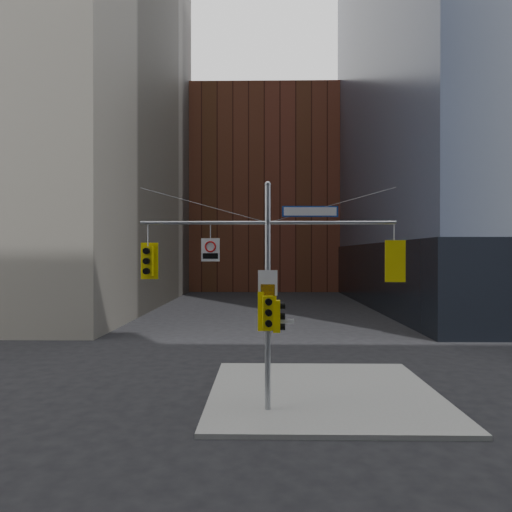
{
  "coord_description": "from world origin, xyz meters",
  "views": [
    {
      "loc": [
        -0.14,
        -12.27,
        5.01
      ],
      "look_at": [
        -0.37,
        2.0,
        4.96
      ],
      "focal_mm": 32.0,
      "sensor_mm": 36.0,
      "label": 1
    }
  ],
  "objects_px": {
    "regulatory_sign_arm": "(210,249)",
    "street_sign_blade": "(310,211)",
    "traffic_light_west_arm": "(148,261)",
    "signal_assembly": "(268,273)",
    "traffic_light_east_arm": "(394,261)",
    "traffic_light_pole_side": "(278,316)",
    "traffic_light_pole_front": "(268,312)"
  },
  "relations": [
    {
      "from": "traffic_light_west_arm",
      "to": "traffic_light_east_arm",
      "type": "relative_size",
      "value": 0.9
    },
    {
      "from": "traffic_light_east_arm",
      "to": "traffic_light_pole_front",
      "type": "height_order",
      "value": "traffic_light_east_arm"
    },
    {
      "from": "street_sign_blade",
      "to": "traffic_light_west_arm",
      "type": "bearing_deg",
      "value": 178.18
    },
    {
      "from": "traffic_light_pole_side",
      "to": "regulatory_sign_arm",
      "type": "bearing_deg",
      "value": 92.36
    },
    {
      "from": "traffic_light_west_arm",
      "to": "traffic_light_pole_side",
      "type": "height_order",
      "value": "traffic_light_west_arm"
    },
    {
      "from": "traffic_light_east_arm",
      "to": "traffic_light_pole_side",
      "type": "height_order",
      "value": "traffic_light_east_arm"
    },
    {
      "from": "traffic_light_pole_side",
      "to": "traffic_light_east_arm",
      "type": "bearing_deg",
      "value": -88.42
    },
    {
      "from": "signal_assembly",
      "to": "traffic_light_pole_side",
      "type": "height_order",
      "value": "signal_assembly"
    },
    {
      "from": "signal_assembly",
      "to": "traffic_light_pole_front",
      "type": "relative_size",
      "value": 6.56
    },
    {
      "from": "traffic_light_west_arm",
      "to": "signal_assembly",
      "type": "bearing_deg",
      "value": 2.21
    },
    {
      "from": "signal_assembly",
      "to": "traffic_light_west_arm",
      "type": "xyz_separation_m",
      "value": [
        -3.77,
        0.01,
        0.38
      ]
    },
    {
      "from": "traffic_light_pole_side",
      "to": "regulatory_sign_arm",
      "type": "height_order",
      "value": "regulatory_sign_arm"
    },
    {
      "from": "signal_assembly",
      "to": "street_sign_blade",
      "type": "xyz_separation_m",
      "value": [
        1.33,
        0.0,
        1.93
      ]
    },
    {
      "from": "regulatory_sign_arm",
      "to": "street_sign_blade",
      "type": "bearing_deg",
      "value": 5.41
    },
    {
      "from": "traffic_light_west_arm",
      "to": "street_sign_blade",
      "type": "distance_m",
      "value": 5.32
    },
    {
      "from": "traffic_light_pole_side",
      "to": "traffic_light_pole_front",
      "type": "height_order",
      "value": "traffic_light_pole_front"
    },
    {
      "from": "traffic_light_pole_side",
      "to": "street_sign_blade",
      "type": "height_order",
      "value": "street_sign_blade"
    },
    {
      "from": "regulatory_sign_arm",
      "to": "traffic_light_east_arm",
      "type": "bearing_deg",
      "value": 5.19
    },
    {
      "from": "traffic_light_pole_front",
      "to": "regulatory_sign_arm",
      "type": "bearing_deg",
      "value": 165.14
    },
    {
      "from": "traffic_light_pole_side",
      "to": "regulatory_sign_arm",
      "type": "xyz_separation_m",
      "value": [
        -2.12,
        -0.03,
        2.1
      ]
    },
    {
      "from": "signal_assembly",
      "to": "traffic_light_pole_side",
      "type": "bearing_deg",
      "value": 1.04
    },
    {
      "from": "traffic_light_west_arm",
      "to": "traffic_light_pole_side",
      "type": "xyz_separation_m",
      "value": [
        4.09,
        -0.01,
        -1.73
      ]
    },
    {
      "from": "signal_assembly",
      "to": "traffic_light_east_arm",
      "type": "xyz_separation_m",
      "value": [
        3.94,
        0.0,
        0.38
      ]
    },
    {
      "from": "traffic_light_east_arm",
      "to": "regulatory_sign_arm",
      "type": "distance_m",
      "value": 5.75
    },
    {
      "from": "traffic_light_pole_front",
      "to": "street_sign_blade",
      "type": "distance_m",
      "value": 3.39
    },
    {
      "from": "signal_assembly",
      "to": "traffic_light_east_arm",
      "type": "bearing_deg",
      "value": 0.01
    },
    {
      "from": "traffic_light_east_arm",
      "to": "regulatory_sign_arm",
      "type": "height_order",
      "value": "regulatory_sign_arm"
    },
    {
      "from": "traffic_light_west_arm",
      "to": "traffic_light_east_arm",
      "type": "height_order",
      "value": "traffic_light_east_arm"
    },
    {
      "from": "traffic_light_east_arm",
      "to": "traffic_light_west_arm",
      "type": "bearing_deg",
      "value": 4.53
    },
    {
      "from": "traffic_light_pole_side",
      "to": "regulatory_sign_arm",
      "type": "relative_size",
      "value": 1.37
    },
    {
      "from": "signal_assembly",
      "to": "traffic_light_pole_front",
      "type": "xyz_separation_m",
      "value": [
        -0.0,
        -0.27,
        -1.18
      ]
    },
    {
      "from": "signal_assembly",
      "to": "traffic_light_west_arm",
      "type": "distance_m",
      "value": 3.79
    }
  ]
}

